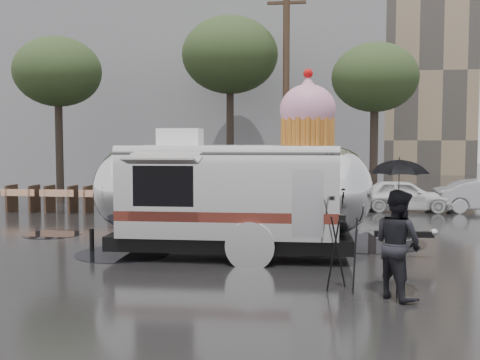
# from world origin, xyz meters

# --- Properties ---
(ground) EXTENTS (120.00, 120.00, 0.00)m
(ground) POSITION_xyz_m (0.00, 0.00, 0.00)
(ground) COLOR black
(ground) RESTS_ON ground
(puddles) EXTENTS (11.01, 5.10, 0.01)m
(puddles) POSITION_xyz_m (2.50, 4.59, 0.01)
(puddles) COLOR black
(puddles) RESTS_ON ground
(grey_building) EXTENTS (22.00, 12.00, 13.00)m
(grey_building) POSITION_xyz_m (-4.00, 24.00, 6.50)
(grey_building) COLOR slate
(grey_building) RESTS_ON ground
(utility_pole) EXTENTS (1.60, 0.28, 9.00)m
(utility_pole) POSITION_xyz_m (2.50, 14.00, 4.62)
(utility_pole) COLOR #473323
(utility_pole) RESTS_ON ground
(tree_left) EXTENTS (3.64, 3.64, 6.95)m
(tree_left) POSITION_xyz_m (-7.00, 13.00, 5.48)
(tree_left) COLOR #382D26
(tree_left) RESTS_ON ground
(tree_mid) EXTENTS (4.20, 4.20, 8.03)m
(tree_mid) POSITION_xyz_m (0.00, 15.00, 6.34)
(tree_mid) COLOR #382D26
(tree_mid) RESTS_ON ground
(tree_right) EXTENTS (3.36, 3.36, 6.42)m
(tree_right) POSITION_xyz_m (6.00, 13.00, 5.06)
(tree_right) COLOR #382D26
(tree_right) RESTS_ON ground
(barricade_row) EXTENTS (4.30, 0.80, 1.00)m
(barricade_row) POSITION_xyz_m (-5.55, 9.96, 0.52)
(barricade_row) COLOR #473323
(barricade_row) RESTS_ON ground
(airstream_trailer) EXTENTS (8.06, 3.15, 4.34)m
(airstream_trailer) POSITION_xyz_m (1.89, 3.23, 1.52)
(airstream_trailer) COLOR silver
(airstream_trailer) RESTS_ON ground
(person_right) EXTENTS (0.91, 1.00, 1.83)m
(person_right) POSITION_xyz_m (5.06, -0.01, 0.92)
(person_right) COLOR black
(person_right) RESTS_ON ground
(umbrella_black) EXTENTS (1.20, 1.20, 2.37)m
(umbrella_black) POSITION_xyz_m (5.06, -0.01, 1.96)
(umbrella_black) COLOR black
(umbrella_black) RESTS_ON ground
(tripod) EXTENTS (0.54, 0.54, 1.35)m
(tripod) POSITION_xyz_m (4.17, 0.36, 0.77)
(tripod) COLOR black
(tripod) RESTS_ON ground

